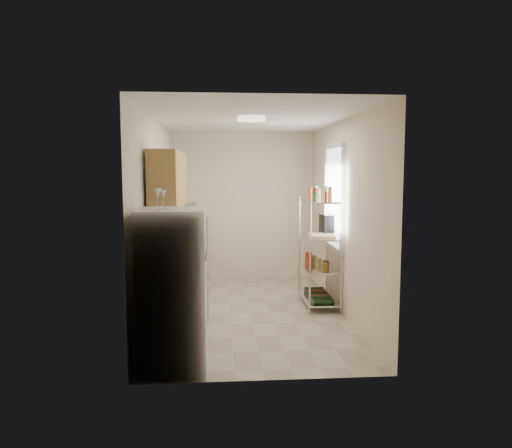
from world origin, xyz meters
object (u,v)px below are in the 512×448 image
(cutting_board, at_px, (321,235))
(espresso_machine, at_px, (327,224))
(refrigerator, at_px, (173,290))
(frying_pan_large, at_px, (180,237))
(rice_cooker, at_px, (184,236))

(cutting_board, height_order, espresso_machine, espresso_machine)
(refrigerator, height_order, cutting_board, refrigerator)
(refrigerator, distance_m, cutting_board, 2.79)
(refrigerator, relative_size, frying_pan_large, 5.53)
(rice_cooker, relative_size, frying_pan_large, 0.84)
(frying_pan_large, bearing_deg, cutting_board, -24.82)
(cutting_board, relative_size, espresso_machine, 1.51)
(refrigerator, relative_size, cutting_board, 3.39)
(cutting_board, xyz_separation_m, espresso_machine, (0.14, 0.26, 0.14))
(refrigerator, xyz_separation_m, cutting_board, (1.88, 2.04, 0.24))
(espresso_machine, bearing_deg, cutting_board, -124.93)
(cutting_board, bearing_deg, rice_cooker, 170.22)
(frying_pan_large, relative_size, cutting_board, 0.61)
(rice_cooker, distance_m, frying_pan_large, 0.42)
(espresso_machine, bearing_deg, refrigerator, -137.82)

